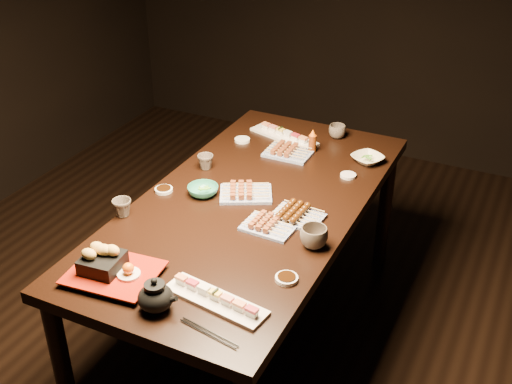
# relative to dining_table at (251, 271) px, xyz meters

# --- Properties ---
(ground) EXTENTS (5.00, 5.00, 0.00)m
(ground) POSITION_rel_dining_table_xyz_m (-0.04, -0.29, -0.38)
(ground) COLOR black
(ground) RESTS_ON ground
(dining_table) EXTENTS (1.05, 1.87, 0.75)m
(dining_table) POSITION_rel_dining_table_xyz_m (0.00, 0.00, 0.00)
(dining_table) COLOR black
(dining_table) RESTS_ON ground
(sushi_platter_near) EXTENTS (0.39, 0.16, 0.05)m
(sushi_platter_near) POSITION_rel_dining_table_xyz_m (0.19, -0.65, 0.40)
(sushi_platter_near) COLOR white
(sushi_platter_near) RESTS_ON dining_table
(sushi_platter_far) EXTENTS (0.40, 0.21, 0.05)m
(sushi_platter_far) POSITION_rel_dining_table_xyz_m (-0.13, 0.65, 0.40)
(sushi_platter_far) COLOR white
(sushi_platter_far) RESTS_ON dining_table
(yakitori_plate_center) EXTENTS (0.27, 0.25, 0.06)m
(yakitori_plate_center) POSITION_rel_dining_table_xyz_m (-0.04, 0.03, 0.40)
(yakitori_plate_center) COLOR #828EB6
(yakitori_plate_center) RESTS_ON dining_table
(yakitori_plate_right) EXTENTS (0.21, 0.16, 0.05)m
(yakitori_plate_right) POSITION_rel_dining_table_xyz_m (0.16, -0.16, 0.40)
(yakitori_plate_right) COLOR #828EB6
(yakitori_plate_right) RESTS_ON dining_table
(yakitori_plate_left) EXTENTS (0.22, 0.16, 0.06)m
(yakitori_plate_left) POSITION_rel_dining_table_xyz_m (-0.03, 0.48, 0.40)
(yakitori_plate_left) COLOR #828EB6
(yakitori_plate_left) RESTS_ON dining_table
(tsukune_plate) EXTENTS (0.21, 0.16, 0.05)m
(tsukune_plate) POSITION_rel_dining_table_xyz_m (0.23, -0.04, 0.40)
(tsukune_plate) COLOR #828EB6
(tsukune_plate) RESTS_ON dining_table
(edamame_bowl_green) EXTENTS (0.16, 0.16, 0.04)m
(edamame_bowl_green) POSITION_rel_dining_table_xyz_m (-0.21, -0.04, 0.40)
(edamame_bowl_green) COLOR #2E8E6E
(edamame_bowl_green) RESTS_ON dining_table
(edamame_bowl_cream) EXTENTS (0.19, 0.19, 0.03)m
(edamame_bowl_cream) POSITION_rel_dining_table_xyz_m (0.34, 0.57, 0.39)
(edamame_bowl_cream) COLOR #F3E8C7
(edamame_bowl_cream) RESTS_ON dining_table
(tempura_tray) EXTENTS (0.34, 0.28, 0.11)m
(tempura_tray) POSITION_rel_dining_table_xyz_m (-0.21, -0.69, 0.43)
(tempura_tray) COLOR black
(tempura_tray) RESTS_ON dining_table
(teacup_near_left) EXTENTS (0.08, 0.08, 0.07)m
(teacup_near_left) POSITION_rel_dining_table_xyz_m (-0.43, -0.33, 0.41)
(teacup_near_left) COLOR brown
(teacup_near_left) RESTS_ON dining_table
(teacup_mid_right) EXTENTS (0.12, 0.12, 0.08)m
(teacup_mid_right) POSITION_rel_dining_table_xyz_m (0.37, -0.20, 0.42)
(teacup_mid_right) COLOR brown
(teacup_mid_right) RESTS_ON dining_table
(teacup_far_left) EXTENTS (0.09, 0.09, 0.07)m
(teacup_far_left) POSITION_rel_dining_table_xyz_m (-0.32, 0.18, 0.41)
(teacup_far_left) COLOR brown
(teacup_far_left) RESTS_ON dining_table
(teacup_far_right) EXTENTS (0.11, 0.11, 0.07)m
(teacup_far_right) POSITION_rel_dining_table_xyz_m (0.11, 0.77, 0.41)
(teacup_far_right) COLOR brown
(teacup_far_right) RESTS_ON dining_table
(teapot) EXTENTS (0.16, 0.16, 0.12)m
(teapot) POSITION_rel_dining_table_xyz_m (0.03, -0.77, 0.44)
(teapot) COLOR black
(teapot) RESTS_ON dining_table
(condiment_bottle) EXTENTS (0.04, 0.04, 0.12)m
(condiment_bottle) POSITION_rel_dining_table_xyz_m (0.06, 0.56, 0.44)
(condiment_bottle) COLOR #662B0D
(condiment_bottle) RESTS_ON dining_table
(sauce_dish_west) EXTENTS (0.10, 0.10, 0.01)m
(sauce_dish_west) POSITION_rel_dining_table_xyz_m (-0.38, -0.09, 0.38)
(sauce_dish_west) COLOR white
(sauce_dish_west) RESTS_ON dining_table
(sauce_dish_east) EXTENTS (0.09, 0.09, 0.01)m
(sauce_dish_east) POSITION_rel_dining_table_xyz_m (0.30, 0.39, 0.38)
(sauce_dish_east) COLOR white
(sauce_dish_east) RESTS_ON dining_table
(sauce_dish_se) EXTENTS (0.09, 0.09, 0.01)m
(sauce_dish_se) POSITION_rel_dining_table_xyz_m (0.36, -0.43, 0.38)
(sauce_dish_se) COLOR white
(sauce_dish_se) RESTS_ON dining_table
(sauce_dish_nw) EXTENTS (0.09, 0.09, 0.01)m
(sauce_dish_nw) POSITION_rel_dining_table_xyz_m (-0.30, 0.52, 0.38)
(sauce_dish_nw) COLOR white
(sauce_dish_nw) RESTS_ON dining_table
(chopsticks_near) EXTENTS (0.21, 0.06, 0.01)m
(chopsticks_near) POSITION_rel_dining_table_xyz_m (-0.14, -0.77, 0.38)
(chopsticks_near) COLOR black
(chopsticks_near) RESTS_ON dining_table
(chopsticks_se) EXTENTS (0.23, 0.06, 0.01)m
(chopsticks_se) POSITION_rel_dining_table_xyz_m (0.24, -0.80, 0.38)
(chopsticks_se) COLOR black
(chopsticks_se) RESTS_ON dining_table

